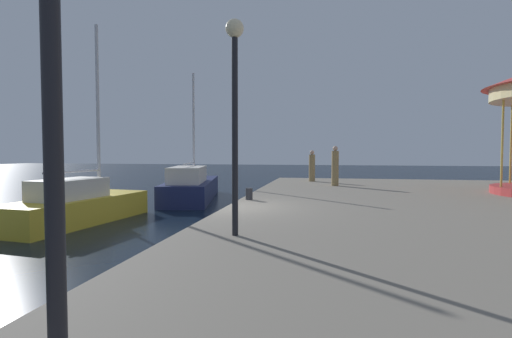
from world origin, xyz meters
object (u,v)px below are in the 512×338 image
Objects in this scene: person_near_carousel at (335,167)px; sailboat_navy at (191,187)px; person_by_the_water at (312,167)px; sailboat_yellow at (76,206)px; lamp_post_mid_promenade at (235,88)px; bollard_center at (249,194)px.

sailboat_navy is at bearing -176.00° from person_near_carousel.
person_by_the_water is 0.90× the size of person_near_carousel.
sailboat_yellow is 3.65× the size of person_near_carousel.
sailboat_yellow is at bearing 146.75° from lamp_post_mid_promenade.
bollard_center is at bearing -101.72° from person_by_the_water.
sailboat_navy reaches higher than person_by_the_water.
person_near_carousel is at bearing 39.72° from sailboat_yellow.
sailboat_navy is 7.24m from person_near_carousel.
sailboat_navy is at bearing 76.56° from sailboat_yellow.
lamp_post_mid_promenade is 10.55× the size of bollard_center.
sailboat_yellow reaches higher than person_by_the_water.
person_near_carousel is at bearing 79.58° from lamp_post_mid_promenade.
bollard_center is (4.14, -5.56, 0.33)m from sailboat_navy.
person_by_the_water is (0.92, 14.21, -2.08)m from lamp_post_mid_promenade.
sailboat_navy is 6.98m from sailboat_yellow.
sailboat_navy is 6.75m from person_by_the_water.
person_near_carousel is at bearing 63.60° from bollard_center.
person_near_carousel is (2.14, 11.64, -1.98)m from lamp_post_mid_promenade.
bollard_center is at bearing -116.40° from person_near_carousel.
lamp_post_mid_promenade is at bearing -100.42° from person_near_carousel.
bollard_center is 0.21× the size of person_near_carousel.
person_near_carousel is (3.01, 6.06, 0.71)m from bollard_center.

